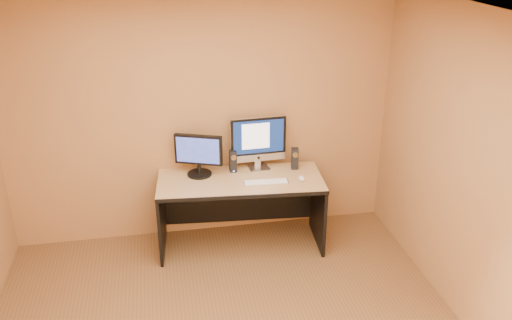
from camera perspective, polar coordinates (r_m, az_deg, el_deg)
The scene contains 11 objects.
walls at distance 3.79m, azimuth -2.88°, elevation -5.57°, with size 4.00×4.00×2.60m, color #99693D, non-canonical shape.
ceiling at distance 3.35m, azimuth -3.34°, elevation 14.22°, with size 4.00×4.00×0.00m, color white.
desk at distance 5.65m, azimuth -1.61°, elevation -5.57°, with size 1.67×0.73×0.77m, color tan, non-canonical shape.
imac at distance 5.60m, azimuth 0.30°, elevation 1.79°, with size 0.59×0.22×0.57m, color #B4B3B8, non-canonical shape.
second_monitor at distance 5.51m, azimuth -6.05°, elevation 0.49°, with size 0.50×0.25×0.44m, color black, non-canonical shape.
speaker_left at distance 5.60m, azimuth -2.43°, elevation -0.13°, with size 0.07×0.08×0.23m, color black, non-canonical shape.
speaker_right at distance 5.68m, azimuth 4.11°, elevation 0.16°, with size 0.07×0.08×0.23m, color black, non-canonical shape.
keyboard at distance 5.40m, azimuth 1.06°, elevation -2.33°, with size 0.45×0.12×0.02m, color silver.
mouse at distance 5.47m, azimuth 4.82°, elevation -1.91°, with size 0.06×0.11×0.04m, color white.
cable_a at distance 5.79m, azimuth 0.86°, elevation -0.49°, with size 0.01×0.01×0.23m, color black.
cable_b at distance 5.78m, azimuth 0.30°, elevation -0.55°, with size 0.01×0.01×0.19m, color black.
Camera 1 is at (-0.43, -3.27, 3.15)m, focal length 38.00 mm.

